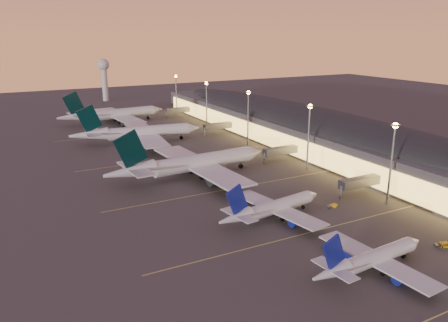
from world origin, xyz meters
The scene contains 13 objects.
ground centered at (0.00, 0.00, 0.00)m, with size 700.00×700.00×0.00m, color #3C3937.
airliner_narrow_south centered at (0.63, -27.30, 3.16)m, with size 34.24×30.64×12.23m.
airliner_narrow_north centered at (-2.54, 7.00, 3.45)m, with size 37.33×33.69×13.34m.
airliner_wide_near centered at (-7.94, 52.57, 5.31)m, with size 64.43×58.80×20.61m.
airliner_wide_mid centered at (-9.30, 112.98, 5.18)m, with size 62.95×57.70×20.13m.
airliner_wide_far centered at (-7.47, 167.63, 5.25)m, with size 63.71×58.28×20.38m.
terminal_building centered at (61.84, 72.47, 8.78)m, with size 56.35×255.00×17.46m.
light_masts centered at (36.00, 65.00, 17.55)m, with size 2.20×217.20×25.90m.
radar_tower centered at (10.00, 260.00, 21.87)m, with size 9.00×9.00×32.50m.
lane_markings centered at (0.00, 40.00, 0.01)m, with size 90.00×180.36×0.00m.
baggage_tug_a centered at (25.79, -26.98, 0.48)m, with size 3.79×2.35×1.06m.
baggage_tug_b centered at (13.74, -24.61, 0.53)m, with size 3.97×1.92×1.15m.
baggage_tug_c centered at (18.83, 5.70, 0.45)m, with size 3.34×1.53×0.99m.
Camera 1 is at (-68.83, -88.75, 51.47)m, focal length 35.00 mm.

